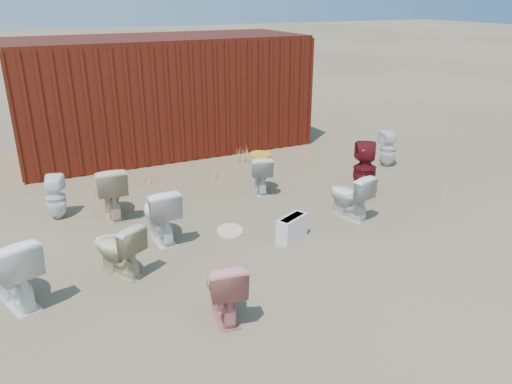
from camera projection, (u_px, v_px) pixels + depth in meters
name	position (u px, v px, depth m)	size (l,w,h in m)	color
ground	(275.00, 243.00, 6.90)	(100.00, 100.00, 0.00)	brown
shipping_container	(163.00, 94.00, 10.80)	(6.00, 2.40, 2.40)	#54160E
toilet_front_a	(12.00, 270.00, 5.41)	(0.47, 0.82, 0.83)	white
toilet_front_pink	(224.00, 287.00, 5.22)	(0.39, 0.69, 0.71)	#D47E7A
toilet_front_c	(160.00, 214.00, 6.87)	(0.44, 0.78, 0.79)	white
toilet_front_maroon	(365.00, 169.00, 8.51)	(0.39, 0.40, 0.87)	#5C0F14
toilet_front_e	(350.00, 196.00, 7.58)	(0.40, 0.70, 0.71)	silver
toilet_back_a	(55.00, 197.00, 7.56)	(0.31, 0.31, 0.68)	white
toilet_back_beige_left	(118.00, 249.00, 6.03)	(0.38, 0.67, 0.68)	#C6B991
toilet_back_beige_right	(111.00, 191.00, 7.60)	(0.46, 0.81, 0.83)	beige
toilet_back_yellowlid	(260.00, 174.00, 8.59)	(0.37, 0.65, 0.67)	silver
toilet_back_e	(388.00, 149.00, 9.90)	(0.32, 0.33, 0.71)	white
yellow_lid	(261.00, 154.00, 8.46)	(0.34, 0.42, 0.03)	gold
loose_tank	(292.00, 228.00, 6.94)	(0.50, 0.20, 0.35)	silver
loose_lid_near	(230.00, 231.00, 7.24)	(0.38, 0.49, 0.02)	beige
loose_lid_far	(111.00, 241.00, 6.94)	(0.36, 0.47, 0.02)	beige
weed_clump_a	(98.00, 185.00, 8.56)	(0.36, 0.36, 0.32)	tan
weed_clump_b	(209.00, 175.00, 9.16)	(0.32, 0.32, 0.24)	tan
weed_clump_c	(304.00, 155.00, 10.13)	(0.36, 0.36, 0.35)	tan
weed_clump_d	(142.00, 177.00, 9.06)	(0.30, 0.30, 0.25)	tan
weed_clump_e	(239.00, 154.00, 10.18)	(0.34, 0.34, 0.33)	tan
weed_clump_f	(442.00, 190.00, 8.44)	(0.28, 0.28, 0.24)	tan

